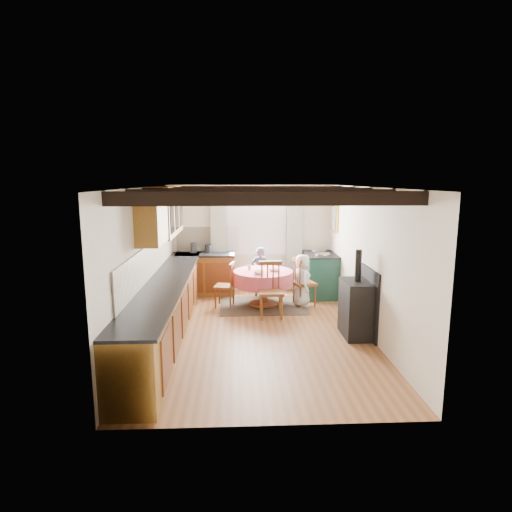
{
  "coord_description": "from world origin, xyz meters",
  "views": [
    {
      "loc": [
        -0.35,
        -6.75,
        2.52
      ],
      "look_at": [
        0.0,
        0.8,
        1.15
      ],
      "focal_mm": 29.72,
      "sensor_mm": 36.0,
      "label": 1
    }
  ],
  "objects_px": {
    "child_right": "(302,280)",
    "cast_iron_stove": "(357,293)",
    "chair_left": "(224,285)",
    "chair_right": "(304,282)",
    "dining_table": "(263,288)",
    "chair_near": "(271,290)",
    "child_far": "(260,271)",
    "cup": "(250,267)",
    "aga_range": "(320,274)"
  },
  "relations": [
    {
      "from": "child_far",
      "to": "child_right",
      "type": "xyz_separation_m",
      "value": [
        0.8,
        -0.81,
        -0.02
      ]
    },
    {
      "from": "cast_iron_stove",
      "to": "aga_range",
      "type": "bearing_deg",
      "value": 92.55
    },
    {
      "from": "dining_table",
      "to": "child_far",
      "type": "bearing_deg",
      "value": 91.2
    },
    {
      "from": "cast_iron_stove",
      "to": "child_right",
      "type": "height_order",
      "value": "cast_iron_stove"
    },
    {
      "from": "aga_range",
      "to": "cup",
      "type": "xyz_separation_m",
      "value": [
        -1.56,
        -0.55,
        0.29
      ]
    },
    {
      "from": "child_right",
      "to": "cast_iron_stove",
      "type": "bearing_deg",
      "value": -162.07
    },
    {
      "from": "cast_iron_stove",
      "to": "child_far",
      "type": "xyz_separation_m",
      "value": [
        -1.42,
        2.5,
        -0.17
      ]
    },
    {
      "from": "chair_near",
      "to": "aga_range",
      "type": "distance_m",
      "value": 1.91
    },
    {
      "from": "chair_right",
      "to": "child_far",
      "type": "distance_m",
      "value": 1.14
    },
    {
      "from": "chair_left",
      "to": "chair_right",
      "type": "height_order",
      "value": "chair_right"
    },
    {
      "from": "chair_right",
      "to": "child_right",
      "type": "distance_m",
      "value": 0.09
    },
    {
      "from": "chair_left",
      "to": "cast_iron_stove",
      "type": "distance_m",
      "value": 2.79
    },
    {
      "from": "cast_iron_stove",
      "to": "child_right",
      "type": "bearing_deg",
      "value": 110.29
    },
    {
      "from": "dining_table",
      "to": "chair_left",
      "type": "bearing_deg",
      "value": -178.68
    },
    {
      "from": "chair_right",
      "to": "aga_range",
      "type": "bearing_deg",
      "value": -47.63
    },
    {
      "from": "chair_right",
      "to": "cast_iron_stove",
      "type": "bearing_deg",
      "value": -177.31
    },
    {
      "from": "cup",
      "to": "cast_iron_stove",
      "type": "bearing_deg",
      "value": -48.96
    },
    {
      "from": "chair_right",
      "to": "cup",
      "type": "height_order",
      "value": "chair_right"
    },
    {
      "from": "cast_iron_stove",
      "to": "child_far",
      "type": "distance_m",
      "value": 2.88
    },
    {
      "from": "child_right",
      "to": "child_far",
      "type": "bearing_deg",
      "value": 42.11
    },
    {
      "from": "chair_right",
      "to": "child_right",
      "type": "bearing_deg",
      "value": 121.13
    },
    {
      "from": "aga_range",
      "to": "child_right",
      "type": "xyz_separation_m",
      "value": [
        -0.51,
        -0.78,
        0.05
      ]
    },
    {
      "from": "chair_near",
      "to": "child_far",
      "type": "distance_m",
      "value": 1.52
    },
    {
      "from": "cup",
      "to": "aga_range",
      "type": "bearing_deg",
      "value": 19.38
    },
    {
      "from": "aga_range",
      "to": "chair_right",
      "type": "bearing_deg",
      "value": -122.37
    },
    {
      "from": "dining_table",
      "to": "chair_near",
      "type": "height_order",
      "value": "chair_near"
    },
    {
      "from": "aga_range",
      "to": "cast_iron_stove",
      "type": "distance_m",
      "value": 2.48
    },
    {
      "from": "dining_table",
      "to": "cup",
      "type": "distance_m",
      "value": 0.52
    },
    {
      "from": "chair_left",
      "to": "child_right",
      "type": "xyz_separation_m",
      "value": [
        1.55,
        -0.03,
        0.08
      ]
    },
    {
      "from": "chair_right",
      "to": "chair_near",
      "type": "bearing_deg",
      "value": 120.61
    },
    {
      "from": "child_far",
      "to": "child_right",
      "type": "relative_size",
      "value": 1.03
    },
    {
      "from": "chair_left",
      "to": "dining_table",
      "type": "bearing_deg",
      "value": 102.52
    },
    {
      "from": "child_far",
      "to": "aga_range",
      "type": "bearing_deg",
      "value": -170.57
    },
    {
      "from": "dining_table",
      "to": "child_far",
      "type": "xyz_separation_m",
      "value": [
        -0.02,
        0.76,
        0.18
      ]
    },
    {
      "from": "aga_range",
      "to": "cast_iron_stove",
      "type": "relative_size",
      "value": 0.72
    },
    {
      "from": "chair_right",
      "to": "child_right",
      "type": "xyz_separation_m",
      "value": [
        -0.06,
        -0.06,
        0.04
      ]
    },
    {
      "from": "chair_right",
      "to": "cast_iron_stove",
      "type": "distance_m",
      "value": 1.85
    },
    {
      "from": "cast_iron_stove",
      "to": "child_right",
      "type": "relative_size",
      "value": 1.35
    },
    {
      "from": "chair_left",
      "to": "child_far",
      "type": "height_order",
      "value": "child_far"
    },
    {
      "from": "child_far",
      "to": "child_right",
      "type": "bearing_deg",
      "value": 145.21
    },
    {
      "from": "chair_near",
      "to": "child_far",
      "type": "xyz_separation_m",
      "value": [
        -0.11,
        1.51,
        0.03
      ]
    },
    {
      "from": "cast_iron_stove",
      "to": "dining_table",
      "type": "bearing_deg",
      "value": 128.93
    },
    {
      "from": "dining_table",
      "to": "chair_left",
      "type": "xyz_separation_m",
      "value": [
        -0.77,
        -0.02,
        0.09
      ]
    },
    {
      "from": "chair_right",
      "to": "child_far",
      "type": "bearing_deg",
      "value": 33.43
    },
    {
      "from": "chair_near",
      "to": "child_right",
      "type": "bearing_deg",
      "value": 45.69
    },
    {
      "from": "dining_table",
      "to": "chair_right",
      "type": "distance_m",
      "value": 0.85
    },
    {
      "from": "chair_right",
      "to": "dining_table",
      "type": "bearing_deg",
      "value": 75.46
    },
    {
      "from": "cup",
      "to": "chair_right",
      "type": "bearing_deg",
      "value": -8.81
    },
    {
      "from": "cast_iron_stove",
      "to": "chair_near",
      "type": "bearing_deg",
      "value": 142.95
    },
    {
      "from": "chair_near",
      "to": "child_right",
      "type": "xyz_separation_m",
      "value": [
        0.68,
        0.7,
        0.01
      ]
    }
  ]
}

